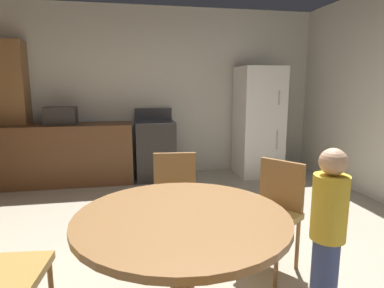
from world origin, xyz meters
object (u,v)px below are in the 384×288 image
Objects in this scene: oven_range at (155,150)px; chair_north at (175,196)px; dining_table at (182,241)px; chair_northeast at (273,208)px; microwave at (61,116)px; refrigerator at (258,122)px; person_child at (328,227)px.

oven_range reaches higher than chair_north.
chair_northeast is (0.84, 0.61, -0.10)m from dining_table.
oven_range is 0.92× the size of dining_table.
microwave is at bearing -143.56° from chair_north.
refrigerator reaches higher than person_child.
refrigerator is 1.61× the size of person_child.
refrigerator is 3.76m from dining_table.
refrigerator is at bearing -145.61° from chair_northeast.
refrigerator is 2.02× the size of chair_northeast.
oven_range reaches higher than person_child.
microwave is at bearing -88.45° from chair_northeast.
refrigerator is 4.00× the size of microwave.
dining_table is at bearing -118.59° from refrigerator.
refrigerator reaches higher than microwave.
chair_northeast is (-0.96, -2.69, -0.38)m from refrigerator.
dining_table is 0.95m from person_child.
chair_north is (-0.00, -2.32, 0.03)m from oven_range.
dining_table is (-0.11, -3.35, 0.14)m from oven_range.
chair_northeast is at bearing 65.90° from chair_north.
microwave is at bearing -179.85° from oven_range.
chair_north is (0.10, 1.03, -0.10)m from dining_table.
refrigerator reaches higher than dining_table.
chair_north is 1.00× the size of chair_northeast.
microwave is at bearing 110.73° from dining_table.
refrigerator is 2.02× the size of chair_north.
refrigerator is (1.69, -0.05, 0.41)m from oven_range.
microwave is 3.99m from person_child.
microwave reaches higher than oven_range.
person_child is at bearing 65.39° from chair_northeast.
person_child is (0.84, -3.29, 0.11)m from oven_range.
oven_range is 1.26× the size of chair_north.
dining_table is (-1.79, -3.29, -0.28)m from refrigerator.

